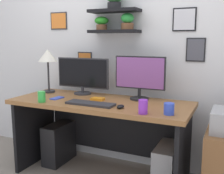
% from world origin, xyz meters
% --- Properties ---
extents(back_wall_assembly, '(4.40, 0.24, 2.70)m').
position_xyz_m(back_wall_assembly, '(0.00, 0.44, 1.36)').
color(back_wall_assembly, silver).
rests_on(back_wall_assembly, ground).
extents(desk, '(1.69, 0.68, 0.75)m').
position_xyz_m(desk, '(0.00, 0.06, 0.54)').
color(desk, brown).
rests_on(desk, ground).
extents(monitor_left, '(0.59, 0.18, 0.38)m').
position_xyz_m(monitor_left, '(-0.31, 0.22, 0.95)').
color(monitor_left, '#2D2D33').
rests_on(monitor_left, desk).
extents(monitor_right, '(0.49, 0.18, 0.41)m').
position_xyz_m(monitor_right, '(0.31, 0.22, 0.98)').
color(monitor_right, black).
rests_on(monitor_right, desk).
extents(keyboard, '(0.44, 0.14, 0.02)m').
position_xyz_m(keyboard, '(-0.01, -0.17, 0.76)').
color(keyboard, '#2D2D33').
rests_on(keyboard, desk).
extents(computer_mouse, '(0.06, 0.09, 0.03)m').
position_xyz_m(computer_mouse, '(0.28, -0.18, 0.77)').
color(computer_mouse, black).
rests_on(computer_mouse, desk).
extents(desk_lamp, '(0.20, 0.20, 0.46)m').
position_xyz_m(desk_lamp, '(-0.69, 0.14, 1.12)').
color(desk_lamp, '#2D2D33').
rests_on(desk_lamp, desk).
extents(cell_phone, '(0.08, 0.14, 0.01)m').
position_xyz_m(cell_phone, '(-0.42, -0.09, 0.76)').
color(cell_phone, blue).
rests_on(cell_phone, desk).
extents(coffee_mug, '(0.08, 0.08, 0.09)m').
position_xyz_m(coffee_mug, '(0.69, -0.20, 0.80)').
color(coffee_mug, blue).
rests_on(coffee_mug, desk).
extents(pen_cup, '(0.07, 0.07, 0.10)m').
position_xyz_m(pen_cup, '(-0.46, -0.27, 0.80)').
color(pen_cup, green).
rests_on(pen_cup, desk).
extents(scissors_tray, '(0.12, 0.08, 0.02)m').
position_xyz_m(scissors_tray, '(-0.03, 0.01, 0.76)').
color(scissors_tray, orange).
rests_on(scissors_tray, desk).
extents(water_cup, '(0.07, 0.07, 0.11)m').
position_xyz_m(water_cup, '(0.51, -0.26, 0.81)').
color(water_cup, purple).
rests_on(water_cup, desk).
extents(computer_tower_left, '(0.18, 0.40, 0.42)m').
position_xyz_m(computer_tower_left, '(-0.55, 0.10, 0.21)').
color(computer_tower_left, black).
rests_on(computer_tower_left, ground).
extents(computer_tower_right, '(0.18, 0.40, 0.39)m').
position_xyz_m(computer_tower_right, '(0.63, 0.06, 0.19)').
color(computer_tower_right, '#99999E').
rests_on(computer_tower_right, ground).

